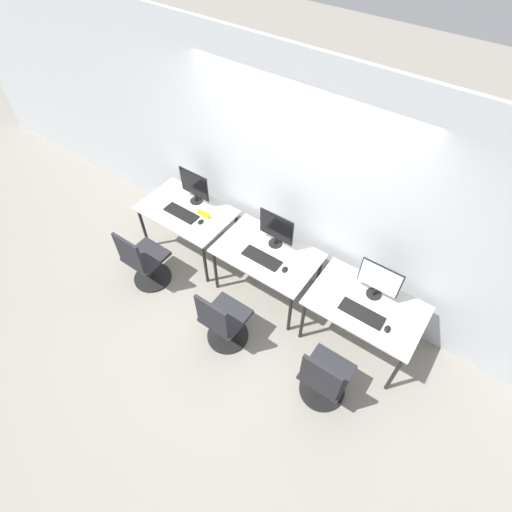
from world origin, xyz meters
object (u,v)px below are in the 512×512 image
keyboard_left (181,213)px  mouse_center (285,269)px  mouse_right (387,329)px  office_chair_right (324,379)px  monitor_right (379,280)px  monitor_left (194,186)px  keyboard_center (262,258)px  office_chair_left (144,262)px  monitor_center (276,229)px  office_chair_center (223,322)px  mouse_left (201,222)px  keyboard_right (362,313)px

keyboard_left → mouse_center: mouse_center is taller
mouse_right → office_chair_right: bearing=-114.9°
office_chair_right → monitor_right: bearing=89.3°
monitor_left → keyboard_left: monitor_left is taller
monitor_right → mouse_right: bearing=-47.9°
keyboard_center → office_chair_left: bearing=-153.8°
monitor_left → office_chair_left: size_ratio=0.50×
keyboard_left → monitor_center: size_ratio=1.02×
office_chair_left → mouse_center: bearing=21.9°
office_chair_center → office_chair_right: bearing=3.2°
office_chair_left → mouse_left: bearing=61.0°
keyboard_center → mouse_center: 0.30m
keyboard_left → office_chair_left: (-0.08, -0.67, -0.36)m
mouse_left → keyboard_center: mouse_left is taller
monitor_center → office_chair_center: size_ratio=0.50×
monitor_left → keyboard_center: bearing=-14.1°
office_chair_left → office_chair_center: (1.32, -0.10, 0.00)m
mouse_left → keyboard_right: size_ratio=0.20×
keyboard_center → monitor_right: size_ratio=1.02×
mouse_right → keyboard_left: bearing=178.7°
mouse_right → monitor_center: bearing=168.2°
mouse_center → office_chair_right: office_chair_right is taller
monitor_right → keyboard_right: bearing=-90.0°
mouse_right → office_chair_center: bearing=-154.8°
mouse_left → office_chair_right: bearing=-18.5°
monitor_left → mouse_right: 2.78m
monitor_right → keyboard_left: bearing=-174.2°
mouse_left → mouse_center: (1.23, -0.03, 0.00)m
mouse_center → monitor_right: monitor_right is taller
monitor_left → office_chair_center: bearing=-40.4°
monitor_left → office_chair_center: monitor_left is taller
keyboard_right → keyboard_left: bearing=179.1°
office_chair_center → monitor_left: bearing=139.6°
monitor_right → monitor_center: bearing=179.9°
monitor_left → office_chair_center: (1.24, -1.06, -0.59)m
monitor_left → office_chair_left: (-0.08, -0.95, -0.59)m
keyboard_left → office_chair_left: size_ratio=0.51×
monitor_right → mouse_right: 0.48m
mouse_right → office_chair_right: 0.79m
mouse_center → keyboard_center: bearing=-179.0°
keyboard_center → mouse_right: size_ratio=5.11×
keyboard_center → mouse_right: 1.52m
monitor_center → mouse_center: monitor_center is taller
keyboard_left → mouse_center: 1.53m
mouse_right → office_chair_right: (-0.30, -0.64, -0.36)m
monitor_left → keyboard_center: monitor_left is taller
monitor_left → mouse_right: bearing=-7.3°
mouse_center → keyboard_right: (0.93, -0.02, -0.01)m
office_chair_left → monitor_center: monitor_center is taller
mouse_left → monitor_left: bearing=138.1°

